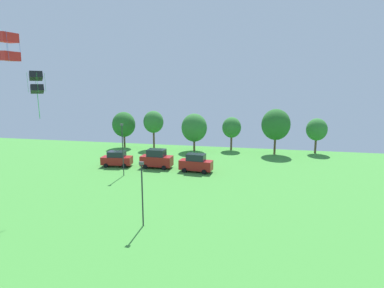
% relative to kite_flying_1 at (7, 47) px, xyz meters
% --- Properties ---
extents(kite_flying_1, '(1.95, 1.92, 2.64)m').
position_rel_kite_flying_1_xyz_m(kite_flying_1, '(0.00, 0.00, 0.00)').
color(kite_flying_1, red).
extents(kite_flying_3, '(1.58, 1.58, 4.31)m').
position_rel_kite_flying_1_xyz_m(kite_flying_3, '(3.83, -1.20, -3.38)').
color(kite_flying_3, black).
extents(parked_car_leftmost, '(4.51, 2.46, 2.23)m').
position_rel_kite_flying_1_xyz_m(parked_car_leftmost, '(3.75, 13.89, -13.96)').
color(parked_car_leftmost, maroon).
rests_on(parked_car_leftmost, ground).
extents(parked_car_second_from_left, '(4.50, 2.14, 2.69)m').
position_rel_kite_flying_1_xyz_m(parked_car_second_from_left, '(9.67, 14.35, -13.76)').
color(parked_car_second_from_left, maroon).
rests_on(parked_car_second_from_left, ground).
extents(parked_car_third_from_left, '(4.58, 2.21, 2.50)m').
position_rel_kite_flying_1_xyz_m(parked_car_third_from_left, '(15.60, 13.45, -13.85)').
color(parked_car_third_from_left, maroon).
rests_on(parked_car_third_from_left, ground).
extents(light_post_0, '(0.36, 0.20, 6.80)m').
position_rel_kite_flying_1_xyz_m(light_post_0, '(6.76, 9.69, -11.26)').
color(light_post_0, '#2D2D33').
rests_on(light_post_0, ground).
extents(light_post_1, '(0.36, 0.20, 5.43)m').
position_rel_kite_flying_1_xyz_m(light_post_1, '(14.66, -3.51, -11.96)').
color(light_post_1, '#2D2D33').
rests_on(light_post_1, ground).
extents(treeline_tree_0, '(4.35, 4.35, 6.84)m').
position_rel_kite_flying_1_xyz_m(treeline_tree_0, '(-1.42, 27.58, -10.63)').
color(treeline_tree_0, brown).
rests_on(treeline_tree_0, ground).
extents(treeline_tree_1, '(3.73, 3.73, 7.14)m').
position_rel_kite_flying_1_xyz_m(treeline_tree_1, '(4.58, 27.57, -10.01)').
color(treeline_tree_1, brown).
rests_on(treeline_tree_1, ground).
extents(treeline_tree_2, '(4.62, 4.62, 6.79)m').
position_rel_kite_flying_1_xyz_m(treeline_tree_2, '(12.43, 27.25, -10.83)').
color(treeline_tree_2, brown).
rests_on(treeline_tree_2, ground).
extents(treeline_tree_3, '(3.44, 3.44, 6.08)m').
position_rel_kite_flying_1_xyz_m(treeline_tree_3, '(18.96, 29.50, -10.90)').
color(treeline_tree_3, brown).
rests_on(treeline_tree_3, ground).
extents(treeline_tree_4, '(4.81, 4.81, 7.82)m').
position_rel_kite_flying_1_xyz_m(treeline_tree_4, '(26.61, 27.35, -9.91)').
color(treeline_tree_4, brown).
rests_on(treeline_tree_4, ground).
extents(treeline_tree_5, '(3.52, 3.52, 6.14)m').
position_rel_kite_flying_1_xyz_m(treeline_tree_5, '(33.64, 29.77, -10.89)').
color(treeline_tree_5, brown).
rests_on(treeline_tree_5, ground).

